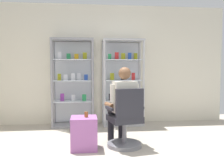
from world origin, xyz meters
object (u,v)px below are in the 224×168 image
(display_cabinet_left, at_px, (73,82))
(tea_glass, at_px, (86,115))
(storage_crate, at_px, (84,133))
(display_cabinet_right, at_px, (122,82))
(office_chair, at_px, (126,123))
(seated_shopkeeper, at_px, (122,102))

(display_cabinet_left, relative_size, tea_glass, 22.19)
(storage_crate, bearing_deg, display_cabinet_left, 98.17)
(display_cabinet_right, bearing_deg, display_cabinet_left, 179.99)
(display_cabinet_left, height_order, display_cabinet_right, same)
(office_chair, xyz_separation_m, seated_shopkeeper, (-0.04, 0.16, 0.32))
(display_cabinet_left, xyz_separation_m, display_cabinet_right, (1.10, -0.00, 0.00))
(display_cabinet_left, distance_m, display_cabinet_right, 1.10)
(display_cabinet_left, relative_size, storage_crate, 3.73)
(display_cabinet_left, distance_m, office_chair, 1.96)
(display_cabinet_right, bearing_deg, tea_glass, -116.45)
(office_chair, height_order, tea_glass, office_chair)
(display_cabinet_right, relative_size, office_chair, 1.98)
(office_chair, relative_size, tea_glass, 11.21)
(display_cabinet_right, height_order, storage_crate, display_cabinet_right)
(display_cabinet_left, xyz_separation_m, office_chair, (0.90, -1.64, -0.57))
(office_chair, relative_size, storage_crate, 1.89)
(display_cabinet_left, bearing_deg, office_chair, -61.22)
(tea_glass, bearing_deg, seated_shopkeeper, 16.86)
(tea_glass, bearing_deg, office_chair, 1.81)
(seated_shopkeeper, bearing_deg, display_cabinet_right, 81.00)
(display_cabinet_right, distance_m, seated_shopkeeper, 1.52)
(display_cabinet_left, distance_m, seated_shopkeeper, 1.74)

